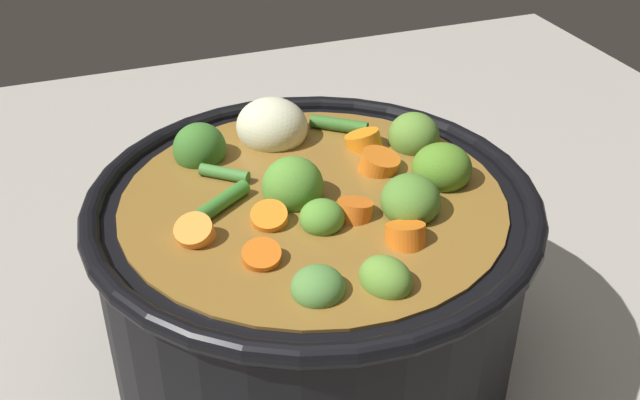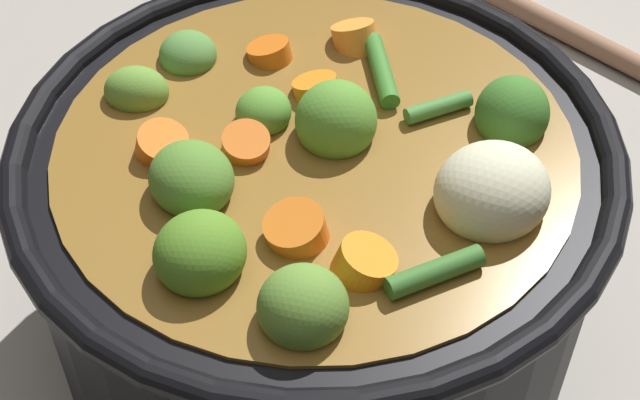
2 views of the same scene
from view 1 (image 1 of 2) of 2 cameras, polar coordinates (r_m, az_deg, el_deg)
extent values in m
plane|color=#9E998E|center=(0.56, -0.46, -11.01)|extent=(1.10, 1.10, 0.00)
cylinder|color=black|center=(0.52, -0.49, -5.96)|extent=(0.27, 0.27, 0.13)
torus|color=black|center=(0.48, -0.52, -0.06)|extent=(0.29, 0.29, 0.01)
cylinder|color=olive|center=(0.51, -0.49, -5.51)|extent=(0.24, 0.24, 0.12)
ellipsoid|color=#548826|center=(0.50, 9.04, 2.34)|extent=(0.05, 0.05, 0.03)
ellipsoid|color=#548731|center=(0.46, 6.73, -0.02)|extent=(0.05, 0.05, 0.03)
ellipsoid|color=#3D772B|center=(0.52, -8.93, 3.80)|extent=(0.04, 0.04, 0.04)
ellipsoid|color=#53893F|center=(0.40, -0.15, -6.53)|extent=(0.04, 0.04, 0.02)
ellipsoid|color=#639536|center=(0.41, 4.91, -5.86)|extent=(0.04, 0.04, 0.02)
ellipsoid|color=#599533|center=(0.45, 0.15, -1.34)|extent=(0.03, 0.03, 0.02)
ellipsoid|color=#589533|center=(0.47, -2.04, 1.05)|extent=(0.05, 0.04, 0.04)
ellipsoid|color=olive|center=(0.54, 6.98, 4.75)|extent=(0.05, 0.05, 0.03)
cylinder|color=orange|center=(0.54, 3.30, 4.24)|extent=(0.04, 0.04, 0.02)
cylinder|color=orange|center=(0.45, -9.22, -2.58)|extent=(0.03, 0.03, 0.02)
cylinder|color=orange|center=(0.51, 4.36, 2.55)|extent=(0.04, 0.04, 0.02)
cylinder|color=orange|center=(0.46, 2.58, -0.93)|extent=(0.03, 0.03, 0.02)
cylinder|color=orange|center=(0.43, -4.35, -4.32)|extent=(0.03, 0.03, 0.02)
cylinder|color=orange|center=(0.44, 6.38, -2.75)|extent=(0.03, 0.03, 0.02)
cylinder|color=orange|center=(0.46, -3.76, -1.47)|extent=(0.03, 0.03, 0.02)
ellipsoid|color=beige|center=(0.54, -3.63, 5.45)|extent=(0.07, 0.07, 0.04)
cylinder|color=#3B7C2C|center=(0.47, -7.53, -0.29)|extent=(0.05, 0.04, 0.01)
cylinder|color=#468339|center=(0.50, -7.12, 1.98)|extent=(0.03, 0.03, 0.01)
cylinder|color=#38702B|center=(0.55, 1.42, 5.62)|extent=(0.04, 0.03, 0.01)
camera|label=2|loc=(0.68, 22.73, 34.93)|focal=54.66mm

